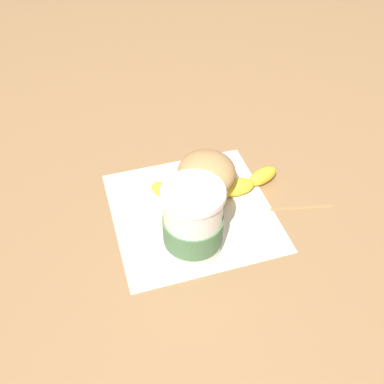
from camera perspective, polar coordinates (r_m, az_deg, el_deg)
name	(u,v)px	position (r m, az deg, el deg)	size (l,w,h in m)	color
ground_plane	(192,211)	(0.77, 0.00, -2.47)	(3.00, 3.00, 0.00)	#936D47
paper_napkin	(192,211)	(0.77, 0.00, -2.44)	(0.27, 0.27, 0.00)	white
coffee_cup	(193,223)	(0.68, 0.12, -3.92)	(0.09, 0.09, 0.13)	silver
muffin	(206,177)	(0.76, 1.84, 1.86)	(0.10, 0.10, 0.09)	beige
banana	(217,188)	(0.79, 3.21, 0.57)	(0.11, 0.23, 0.03)	gold
wooden_stirrer	(301,208)	(0.80, 13.73, -1.97)	(0.11, 0.01, 0.00)	#9E7547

